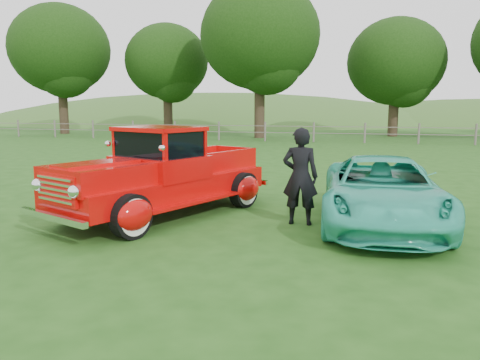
% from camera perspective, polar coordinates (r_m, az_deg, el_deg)
% --- Properties ---
extents(ground, '(140.00, 140.00, 0.00)m').
position_cam_1_polar(ground, '(7.48, -7.60, -8.01)').
color(ground, '#1E4813').
rests_on(ground, ground).
extents(distant_hills, '(116.00, 60.00, 18.00)m').
position_cam_1_polar(distant_hills, '(66.78, 8.44, 3.15)').
color(distant_hills, '#325A21').
rests_on(distant_hills, ground).
extents(fence_line, '(48.00, 0.12, 1.20)m').
position_cam_1_polar(fence_line, '(28.79, 8.97, 5.78)').
color(fence_line, '#695F59').
rests_on(fence_line, ground).
extents(tree_far_west, '(7.60, 7.60, 9.93)m').
position_cam_1_polar(tree_far_west, '(39.98, -21.09, 14.63)').
color(tree_far_west, '#2F2417').
rests_on(tree_far_west, ground).
extents(tree_mid_west, '(6.40, 6.40, 8.46)m').
position_cam_1_polar(tree_mid_west, '(37.77, -8.91, 14.04)').
color(tree_mid_west, '#2F2417').
rests_on(tree_mid_west, ground).
extents(tree_near_west, '(8.00, 8.00, 10.42)m').
position_cam_1_polar(tree_near_west, '(32.65, 2.45, 17.15)').
color(tree_near_west, '#2F2417').
rests_on(tree_near_west, ground).
extents(tree_near_east, '(6.80, 6.80, 8.33)m').
position_cam_1_polar(tree_near_east, '(35.83, 18.48, 13.49)').
color(tree_near_east, '#2F2417').
rests_on(tree_near_east, ground).
extents(red_pickup, '(3.58, 5.27, 1.78)m').
position_cam_1_polar(red_pickup, '(9.45, -9.40, 0.47)').
color(red_pickup, black).
rests_on(red_pickup, ground).
extents(teal_sedan, '(2.27, 4.59, 1.25)m').
position_cam_1_polar(teal_sedan, '(8.96, 16.92, -1.36)').
color(teal_sedan, '#2DB798').
rests_on(teal_sedan, ground).
extents(man, '(0.67, 0.45, 1.80)m').
position_cam_1_polar(man, '(8.66, 7.35, 0.44)').
color(man, black).
rests_on(man, ground).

